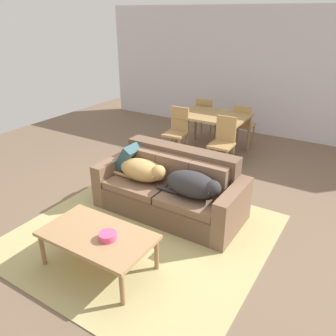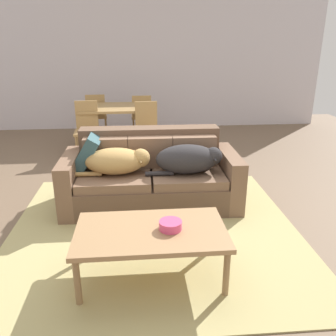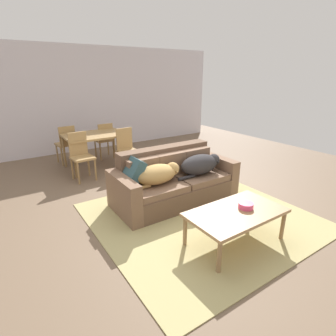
{
  "view_description": "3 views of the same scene",
  "coord_description": "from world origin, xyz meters",
  "px_view_note": "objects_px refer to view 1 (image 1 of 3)",
  "views": [
    {
      "loc": [
        2.15,
        -3.5,
        2.55
      ],
      "look_at": [
        -0.04,
        0.07,
        0.62
      ],
      "focal_mm": 36.2,
      "sensor_mm": 36.0,
      "label": 1
    },
    {
      "loc": [
        -0.1,
        -3.82,
        1.84
      ],
      "look_at": [
        0.23,
        -0.21,
        0.52
      ],
      "focal_mm": 37.23,
      "sensor_mm": 36.0,
      "label": 2
    },
    {
      "loc": [
        -2.31,
        -3.31,
        2.01
      ],
      "look_at": [
        -0.11,
        -0.06,
        0.62
      ],
      "focal_mm": 28.68,
      "sensor_mm": 36.0,
      "label": 3
    }
  ],
  "objects_px": {
    "couch": "(172,189)",
    "coffee_table": "(97,237)",
    "dog_on_left_cushion": "(144,170)",
    "dining_chair_near_left": "(177,130)",
    "dog_on_right_cushion": "(193,185)",
    "dining_chair_far_right": "(243,124)",
    "bowl_on_coffee_table": "(108,236)",
    "dining_table": "(213,118)",
    "dining_chair_near_right": "(223,140)",
    "throw_pillow_by_left_arm": "(130,157)",
    "dining_chair_far_left": "(205,116)"
  },
  "relations": [
    {
      "from": "coffee_table",
      "to": "dining_table",
      "type": "height_order",
      "value": "dining_table"
    },
    {
      "from": "bowl_on_coffee_table",
      "to": "dining_chair_far_right",
      "type": "bearing_deg",
      "value": 91.85
    },
    {
      "from": "dining_chair_near_right",
      "to": "dining_chair_far_right",
      "type": "bearing_deg",
      "value": 91.02
    },
    {
      "from": "dog_on_left_cushion",
      "to": "dining_chair_near_left",
      "type": "bearing_deg",
      "value": 107.36
    },
    {
      "from": "dining_chair_far_left",
      "to": "bowl_on_coffee_table",
      "type": "bearing_deg",
      "value": 98.17
    },
    {
      "from": "coffee_table",
      "to": "bowl_on_coffee_table",
      "type": "distance_m",
      "value": 0.17
    },
    {
      "from": "dog_on_left_cushion",
      "to": "coffee_table",
      "type": "xyz_separation_m",
      "value": [
        0.31,
        -1.29,
        -0.19
      ]
    },
    {
      "from": "dog_on_left_cushion",
      "to": "throw_pillow_by_left_arm",
      "type": "xyz_separation_m",
      "value": [
        -0.36,
        0.18,
        0.05
      ]
    },
    {
      "from": "dog_on_right_cushion",
      "to": "dining_chair_near_left",
      "type": "xyz_separation_m",
      "value": [
        -1.38,
        1.97,
        -0.08
      ]
    },
    {
      "from": "coffee_table",
      "to": "dining_chair_far_right",
      "type": "height_order",
      "value": "dining_chair_far_right"
    },
    {
      "from": "dog_on_left_cushion",
      "to": "dining_chair_far_left",
      "type": "bearing_deg",
      "value": 100.76
    },
    {
      "from": "couch",
      "to": "dining_chair_far_right",
      "type": "relative_size",
      "value": 2.3
    },
    {
      "from": "dining_table",
      "to": "dining_chair_far_left",
      "type": "xyz_separation_m",
      "value": [
        -0.47,
        0.63,
        -0.19
      ]
    },
    {
      "from": "dining_chair_near_left",
      "to": "dining_chair_near_right",
      "type": "bearing_deg",
      "value": -7.39
    },
    {
      "from": "couch",
      "to": "dining_chair_near_left",
      "type": "height_order",
      "value": "dining_chair_near_left"
    },
    {
      "from": "coffee_table",
      "to": "dog_on_left_cushion",
      "type": "bearing_deg",
      "value": 103.52
    },
    {
      "from": "couch",
      "to": "coffee_table",
      "type": "bearing_deg",
      "value": -92.0
    },
    {
      "from": "couch",
      "to": "throw_pillow_by_left_arm",
      "type": "xyz_separation_m",
      "value": [
        -0.73,
        0.05,
        0.3
      ]
    },
    {
      "from": "coffee_table",
      "to": "dining_table",
      "type": "xyz_separation_m",
      "value": [
        -0.4,
        3.74,
        0.3
      ]
    },
    {
      "from": "bowl_on_coffee_table",
      "to": "dog_on_right_cushion",
      "type": "bearing_deg",
      "value": 75.13
    },
    {
      "from": "bowl_on_coffee_table",
      "to": "dining_chair_far_left",
      "type": "distance_m",
      "value": 4.5
    },
    {
      "from": "couch",
      "to": "bowl_on_coffee_table",
      "type": "distance_m",
      "value": 1.43
    },
    {
      "from": "dog_on_left_cushion",
      "to": "dining_table",
      "type": "xyz_separation_m",
      "value": [
        -0.09,
        2.45,
        0.11
      ]
    },
    {
      "from": "dog_on_left_cushion",
      "to": "dining_chair_near_right",
      "type": "distance_m",
      "value": 1.9
    },
    {
      "from": "couch",
      "to": "dining_table",
      "type": "distance_m",
      "value": 2.4
    },
    {
      "from": "couch",
      "to": "dog_on_right_cushion",
      "type": "bearing_deg",
      "value": -22.37
    },
    {
      "from": "couch",
      "to": "dining_table",
      "type": "bearing_deg",
      "value": 101.67
    },
    {
      "from": "bowl_on_coffee_table",
      "to": "dining_chair_far_right",
      "type": "distance_m",
      "value": 4.29
    },
    {
      "from": "dog_on_right_cushion",
      "to": "dining_chair_far_right",
      "type": "height_order",
      "value": "dining_chair_far_right"
    },
    {
      "from": "dog_on_right_cushion",
      "to": "dining_chair_far_left",
      "type": "bearing_deg",
      "value": 113.84
    },
    {
      "from": "couch",
      "to": "dog_on_right_cushion",
      "type": "distance_m",
      "value": 0.53
    },
    {
      "from": "dog_on_left_cushion",
      "to": "dining_chair_near_left",
      "type": "distance_m",
      "value": 2.01
    },
    {
      "from": "dog_on_right_cushion",
      "to": "dining_chair_far_right",
      "type": "distance_m",
      "value": 3.08
    },
    {
      "from": "dog_on_left_cushion",
      "to": "bowl_on_coffee_table",
      "type": "height_order",
      "value": "dog_on_left_cushion"
    },
    {
      "from": "bowl_on_coffee_table",
      "to": "dining_chair_near_right",
      "type": "xyz_separation_m",
      "value": [
        -0.08,
        3.15,
        0.04
      ]
    },
    {
      "from": "couch",
      "to": "throw_pillow_by_left_arm",
      "type": "height_order",
      "value": "couch"
    },
    {
      "from": "couch",
      "to": "dining_chair_near_left",
      "type": "relative_size",
      "value": 2.17
    },
    {
      "from": "dog_on_right_cushion",
      "to": "dining_chair_near_right",
      "type": "xyz_separation_m",
      "value": [
        -0.41,
        1.91,
        -0.09
      ]
    },
    {
      "from": "dining_table",
      "to": "dining_chair_near_left",
      "type": "bearing_deg",
      "value": -132.91
    },
    {
      "from": "couch",
      "to": "bowl_on_coffee_table",
      "type": "xyz_separation_m",
      "value": [
        0.09,
        -1.42,
        0.14
      ]
    },
    {
      "from": "throw_pillow_by_left_arm",
      "to": "dining_chair_far_left",
      "type": "bearing_deg",
      "value": 93.87
    },
    {
      "from": "bowl_on_coffee_table",
      "to": "dining_chair_far_left",
      "type": "height_order",
      "value": "dining_chair_far_left"
    },
    {
      "from": "throw_pillow_by_left_arm",
      "to": "dining_chair_near_left",
      "type": "height_order",
      "value": "dining_chair_near_left"
    },
    {
      "from": "dog_on_right_cushion",
      "to": "dining_chair_near_left",
      "type": "bearing_deg",
      "value": 125.44
    },
    {
      "from": "couch",
      "to": "dining_table",
      "type": "height_order",
      "value": "couch"
    },
    {
      "from": "dog_on_right_cushion",
      "to": "coffee_table",
      "type": "relative_size",
      "value": 0.72
    },
    {
      "from": "dining_chair_far_right",
      "to": "throw_pillow_by_left_arm",
      "type": "bearing_deg",
      "value": 75.61
    },
    {
      "from": "throw_pillow_by_left_arm",
      "to": "coffee_table",
      "type": "xyz_separation_m",
      "value": [
        0.67,
        -1.47,
        -0.24
      ]
    },
    {
      "from": "dining_chair_near_right",
      "to": "bowl_on_coffee_table",
      "type": "bearing_deg",
      "value": -90.29
    },
    {
      "from": "dog_on_right_cushion",
      "to": "bowl_on_coffee_table",
      "type": "height_order",
      "value": "dog_on_right_cushion"
    }
  ]
}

